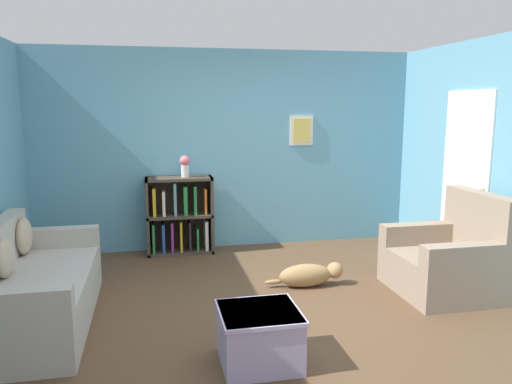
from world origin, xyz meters
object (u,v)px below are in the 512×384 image
at_px(couch, 30,290).
at_px(bookshelf, 180,216).
at_px(vase, 185,165).
at_px(coffee_table, 259,335).
at_px(dog, 309,275).
at_px(recliner_chair, 451,259).

distance_m(couch, bookshelf, 2.37).
bearing_deg(vase, bookshelf, 167.58).
height_order(coffee_table, dog, coffee_table).
height_order(bookshelf, vase, vase).
bearing_deg(dog, bookshelf, 129.49).
xyz_separation_m(couch, dog, (2.65, 0.39, -0.19)).
height_order(couch, bookshelf, bookshelf).
xyz_separation_m(couch, vase, (1.48, 1.90, 0.83)).
bearing_deg(dog, recliner_chair, -17.60).
bearing_deg(vase, recliner_chair, -37.43).
distance_m(recliner_chair, dog, 1.44).
bearing_deg(dog, couch, -171.73).
xyz_separation_m(recliner_chair, dog, (-1.36, 0.43, -0.21)).
bearing_deg(bookshelf, vase, -12.42).
relative_size(couch, recliner_chair, 1.91).
xyz_separation_m(coffee_table, dog, (0.85, 1.44, -0.09)).
bearing_deg(dog, vase, 127.92).
relative_size(couch, dog, 2.31).
distance_m(bookshelf, vase, 0.67).
bearing_deg(bookshelf, coffee_table, -82.20).
bearing_deg(recliner_chair, coffee_table, -155.39).
xyz_separation_m(couch, coffee_table, (1.80, -1.06, -0.09)).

